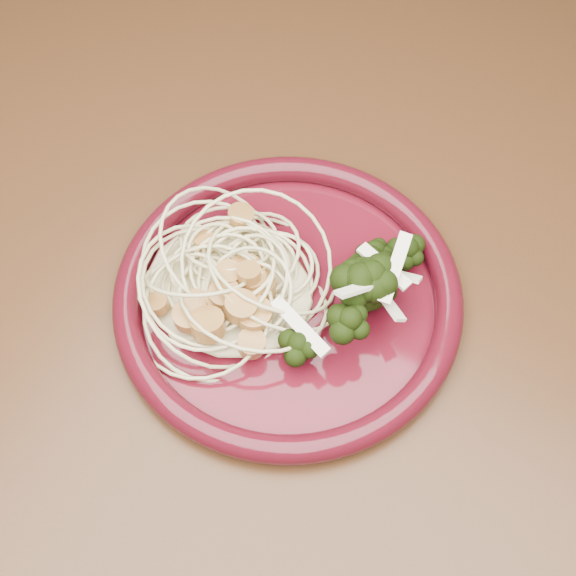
# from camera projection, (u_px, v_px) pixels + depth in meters

# --- Properties ---
(dining_table) EXTENTS (1.20, 0.80, 0.75)m
(dining_table) POSITION_uv_depth(u_px,v_px,m) (250.00, 328.00, 0.66)
(dining_table) COLOR #472814
(dining_table) RESTS_ON ground
(dinner_plate) EXTENTS (0.32, 0.32, 0.02)m
(dinner_plate) POSITION_uv_depth(u_px,v_px,m) (288.00, 296.00, 0.55)
(dinner_plate) COLOR #4B0B16
(dinner_plate) RESTS_ON dining_table
(spaghetti_pile) EXTENTS (0.15, 0.14, 0.03)m
(spaghetti_pile) POSITION_uv_depth(u_px,v_px,m) (228.00, 282.00, 0.55)
(spaghetti_pile) COLOR beige
(spaghetti_pile) RESTS_ON dinner_plate
(scallop_cluster) EXTENTS (0.15, 0.15, 0.04)m
(scallop_cluster) POSITION_uv_depth(u_px,v_px,m) (225.00, 256.00, 0.52)
(scallop_cluster) COLOR #B98440
(scallop_cluster) RESTS_ON spaghetti_pile
(broccoli_pile) EXTENTS (0.12, 0.14, 0.04)m
(broccoli_pile) POSITION_uv_depth(u_px,v_px,m) (363.00, 292.00, 0.53)
(broccoli_pile) COLOR black
(broccoli_pile) RESTS_ON dinner_plate
(onion_garnish) EXTENTS (0.08, 0.10, 0.05)m
(onion_garnish) POSITION_uv_depth(u_px,v_px,m) (367.00, 269.00, 0.51)
(onion_garnish) COLOR white
(onion_garnish) RESTS_ON broccoli_pile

